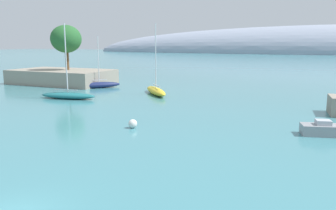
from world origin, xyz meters
The scene contains 7 objects.
shore_outcrop centered at (-31.32, 40.15, 1.28)m, with size 18.01×10.10×2.56m, color gray.
tree_clump_shore centered at (-29.86, 40.06, 8.05)m, with size 5.43×5.43×7.97m.
sailboat_yellow_near_shore centered at (-9.76, 35.04, 0.57)m, with size 6.70×7.42×10.15m.
sailboat_navy_mid_mooring centered at (-21.60, 37.89, 0.54)m, with size 6.01×6.25×8.51m.
sailboat_teal_outer_mooring centered at (-18.92, 26.78, 0.51)m, with size 8.01×3.29×9.93m.
motorboat_grey_foreground centered at (13.12, 20.55, 0.48)m, with size 5.33×2.78×1.27m.
mooring_buoy_white centered at (-2.97, 16.20, 0.39)m, with size 0.78×0.78×0.78m, color silver.
Camera 1 is at (11.84, -9.74, 7.49)m, focal length 36.88 mm.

